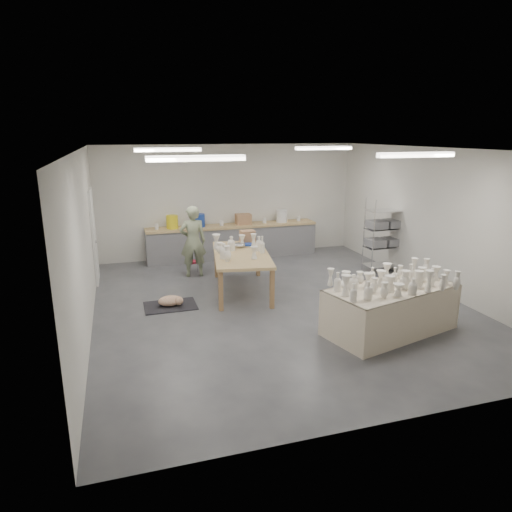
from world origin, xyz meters
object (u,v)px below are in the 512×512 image
object	(u,v)px
drying_table	(390,307)
work_table	(240,252)
red_stool	(192,262)
potter	(193,241)

from	to	relation	value
drying_table	work_table	xyz separation A→B (m)	(-1.86, 2.82, 0.41)
drying_table	work_table	bearing A→B (deg)	108.69
drying_table	red_stool	world-z (taller)	drying_table
potter	red_stool	world-z (taller)	potter
red_stool	drying_table	bearing A→B (deg)	-58.61
red_stool	potter	bearing A→B (deg)	-90.00
potter	red_stool	xyz separation A→B (m)	(0.00, 0.27, -0.59)
work_table	drying_table	bearing A→B (deg)	-46.60
drying_table	potter	world-z (taller)	potter
drying_table	potter	size ratio (longest dim) A/B	1.45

